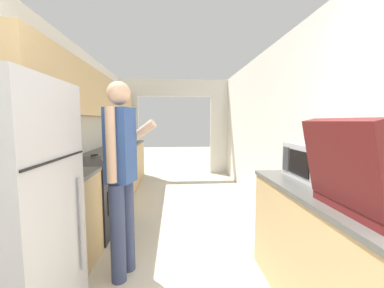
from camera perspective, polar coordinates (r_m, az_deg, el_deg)
name	(u,v)px	position (r m, az deg, el deg)	size (l,w,h in m)	color
wall_left	(75,115)	(3.58, -26.44, 6.21)	(0.38, 7.93, 2.50)	silver
wall_right	(289,134)	(3.20, 22.47, 2.29)	(0.06, 7.93, 2.50)	silver
wall_far_with_doorway	(175,119)	(6.25, -4.20, 6.07)	(3.20, 0.06, 2.50)	silver
counter_left	(113,175)	(4.39, -18.70, -7.18)	(0.62, 4.33, 0.92)	tan
counter_right	(332,255)	(2.10, 30.75, -22.15)	(0.62, 1.49, 0.92)	tan
range_oven	(88,197)	(3.27, -23.96, -11.69)	(0.66, 0.75, 1.06)	black
person	(121,174)	(2.18, -16.81, -6.90)	(0.55, 0.45, 1.75)	#384266
suitcase	(369,185)	(1.58, 36.96, -7.99)	(0.54, 0.56, 0.51)	#5B1919
microwave	(317,162)	(2.24, 28.10, -3.80)	(0.39, 0.51, 0.30)	#B7B7BC
knife	(96,155)	(3.64, -22.29, -2.41)	(0.12, 0.31, 0.02)	#B7B7BC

